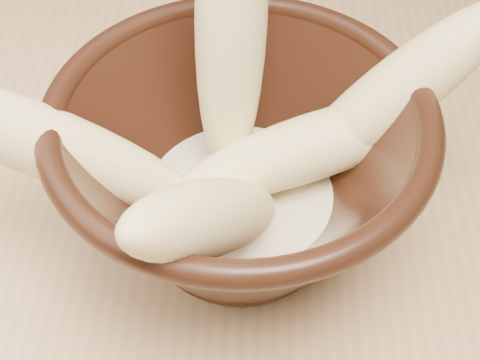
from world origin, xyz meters
The scene contains 8 objects.
table centered at (0.00, 0.00, 0.67)m, with size 1.20×0.80×0.75m.
bowl centered at (0.16, -0.07, 0.82)m, with size 0.23×0.23×0.13m.
milk_puddle centered at (0.16, -0.07, 0.79)m, with size 0.13×0.13×0.02m, color beige.
banana_upright centered at (0.15, -0.02, 0.90)m, with size 0.04×0.04×0.22m, color #E6CE88.
banana_left centered at (0.05, -0.08, 0.85)m, with size 0.04×0.04×0.20m, color #E6CE88.
banana_right centered at (0.25, -0.03, 0.86)m, with size 0.04×0.04×0.18m, color #E6CE88.
banana_across centered at (0.20, -0.05, 0.83)m, with size 0.04×0.04×0.18m, color #E6CE88.
banana_front centered at (0.14, -0.13, 0.85)m, with size 0.04×0.04×0.16m, color #E6CE88.
Camera 1 is at (0.17, -0.35, 1.14)m, focal length 50.00 mm.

